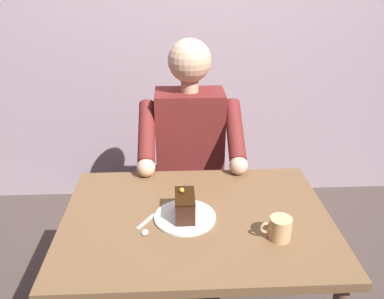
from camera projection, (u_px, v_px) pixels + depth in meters
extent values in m
cube|color=brown|center=(197.00, 220.00, 1.56)|extent=(1.07, 0.77, 0.04)
cylinder|color=brown|center=(284.00, 235.00, 2.02)|extent=(0.05, 0.05, 0.68)
cylinder|color=brown|center=(100.00, 241.00, 1.98)|extent=(0.05, 0.05, 0.68)
cube|color=brown|center=(190.00, 189.00, 2.27)|extent=(0.42, 0.42, 0.04)
cube|color=brown|center=(188.00, 138.00, 2.34)|extent=(0.38, 0.04, 0.45)
cylinder|color=brown|center=(223.00, 237.00, 2.21)|extent=(0.04, 0.04, 0.43)
cylinder|color=brown|center=(159.00, 239.00, 2.19)|extent=(0.04, 0.04, 0.43)
cylinder|color=brown|center=(216.00, 202.00, 2.53)|extent=(0.04, 0.04, 0.43)
cylinder|color=brown|center=(161.00, 204.00, 2.52)|extent=(0.04, 0.04, 0.43)
cube|color=maroon|center=(190.00, 143.00, 2.12)|extent=(0.36, 0.22, 0.58)
sphere|color=#DBAA8B|center=(190.00, 61.00, 1.93)|extent=(0.22, 0.22, 0.22)
cylinder|color=#DBAA8B|center=(190.00, 86.00, 1.99)|extent=(0.09, 0.09, 0.06)
cylinder|color=maroon|center=(235.00, 130.00, 1.95)|extent=(0.08, 0.33, 0.26)
sphere|color=#DBAA8B|center=(238.00, 165.00, 1.86)|extent=(0.09, 0.09, 0.09)
cylinder|color=maroon|center=(147.00, 132.00, 1.93)|extent=(0.08, 0.33, 0.26)
sphere|color=#DBAA8B|center=(146.00, 168.00, 1.84)|extent=(0.09, 0.09, 0.09)
cylinder|color=#25253B|center=(207.00, 202.00, 2.15)|extent=(0.13, 0.38, 0.14)
cylinder|color=#25253B|center=(175.00, 203.00, 2.14)|extent=(0.13, 0.38, 0.14)
cylinder|color=#25253B|center=(209.00, 256.00, 2.08)|extent=(0.11, 0.11, 0.41)
cube|color=black|center=(210.00, 289.00, 2.10)|extent=(0.09, 0.22, 0.05)
cylinder|color=#25253B|center=(176.00, 257.00, 2.07)|extent=(0.11, 0.11, 0.41)
cube|color=black|center=(176.00, 290.00, 2.10)|extent=(0.09, 0.22, 0.05)
cylinder|color=white|center=(185.00, 217.00, 1.54)|extent=(0.24, 0.24, 0.01)
cube|color=#3C1E15|center=(185.00, 207.00, 1.52)|extent=(0.08, 0.14, 0.09)
cube|color=black|center=(185.00, 196.00, 1.50)|extent=(0.08, 0.14, 0.01)
sphere|color=gold|center=(182.00, 190.00, 1.51)|extent=(0.02, 0.02, 0.02)
cylinder|color=#E4AC76|center=(280.00, 228.00, 1.41)|extent=(0.08, 0.08, 0.09)
torus|color=#E4AC76|center=(266.00, 228.00, 1.41)|extent=(0.05, 0.01, 0.05)
cylinder|color=black|center=(281.00, 220.00, 1.40)|extent=(0.07, 0.07, 0.01)
cube|color=silver|center=(146.00, 222.00, 1.52)|extent=(0.07, 0.10, 0.01)
ellipsoid|color=silver|center=(145.00, 232.00, 1.45)|extent=(0.03, 0.04, 0.01)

